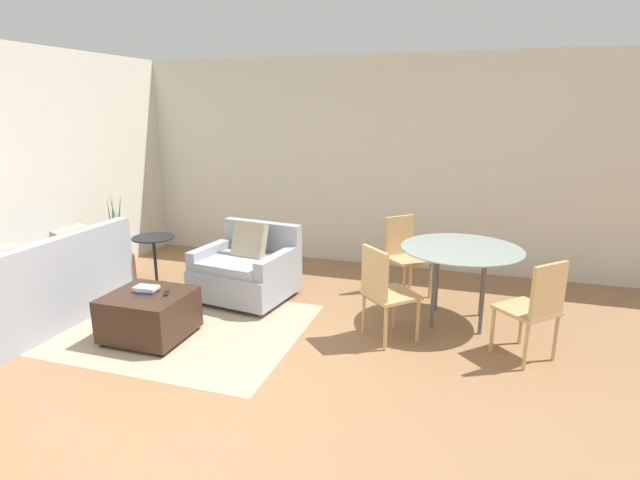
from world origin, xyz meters
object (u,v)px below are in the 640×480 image
(dining_table, at_px, (461,256))
(dining_chair_near_left, at_px, (383,288))
(potted_plant, at_px, (120,259))
(dining_chair_near_right, at_px, (536,304))
(dining_chair_far_left, at_px, (404,250))
(couch, at_px, (34,296))
(ottoman, at_px, (149,314))
(tv_remote_primary, at_px, (166,293))
(armchair, at_px, (247,270))
(side_table, at_px, (154,251))
(book_stack, at_px, (147,289))

(dining_table, distance_m, dining_chair_near_left, 0.93)
(potted_plant, distance_m, dining_chair_near_right, 4.78)
(dining_chair_near_left, bearing_deg, dining_chair_far_left, 90.00)
(couch, distance_m, dining_table, 4.22)
(ottoman, bearing_deg, tv_remote_primary, 18.43)
(dining_table, bearing_deg, tv_remote_primary, -155.05)
(dining_chair_near_left, relative_size, dining_chair_near_right, 1.00)
(tv_remote_primary, xyz_separation_m, dining_table, (2.56, 1.19, 0.25))
(tv_remote_primary, height_order, dining_chair_near_left, dining_chair_near_left)
(armchair, height_order, dining_chair_near_left, dining_chair_near_left)
(ottoman, bearing_deg, side_table, 122.94)
(couch, distance_m, dining_chair_near_left, 3.42)
(tv_remote_primary, bearing_deg, armchair, 77.03)
(potted_plant, xyz_separation_m, dining_chair_near_right, (4.72, -0.69, 0.25))
(dining_chair_near_left, bearing_deg, armchair, 160.07)
(tv_remote_primary, relative_size, side_table, 0.23)
(tv_remote_primary, bearing_deg, potted_plant, 140.85)
(tv_remote_primary, relative_size, dining_chair_near_left, 0.16)
(dining_table, height_order, dining_chair_far_left, dining_chair_far_left)
(ottoman, relative_size, dining_chair_far_left, 0.80)
(tv_remote_primary, relative_size, dining_table, 0.12)
(ottoman, distance_m, potted_plant, 1.87)
(armchair, relative_size, dining_chair_near_left, 1.22)
(potted_plant, height_order, dining_chair_near_right, potted_plant)
(potted_plant, height_order, dining_chair_near_left, potted_plant)
(dining_table, bearing_deg, dining_chair_near_left, -135.00)
(potted_plant, xyz_separation_m, dining_table, (4.08, -0.04, 0.43))
(armchair, bearing_deg, dining_chair_near_left, -19.93)
(side_table, distance_m, dining_chair_far_left, 2.95)
(dining_table, distance_m, dining_chair_near_right, 0.93)
(dining_chair_near_left, relative_size, dining_chair_far_left, 1.00)
(book_stack, xyz_separation_m, dining_chair_near_left, (2.12, 0.56, 0.05))
(armchair, bearing_deg, dining_chair_near_right, -11.55)
(ottoman, distance_m, tv_remote_primary, 0.27)
(dining_chair_far_left, bearing_deg, armchair, -157.57)
(book_stack, relative_size, dining_chair_far_left, 0.25)
(side_table, bearing_deg, dining_chair_far_left, 13.20)
(potted_plant, relative_size, dining_table, 0.94)
(side_table, height_order, dining_chair_near_left, dining_chair_near_left)
(potted_plant, bearing_deg, dining_chair_far_left, 9.87)
(side_table, bearing_deg, ottoman, -57.06)
(ottoman, height_order, dining_table, dining_table)
(potted_plant, xyz_separation_m, side_table, (0.57, -0.08, 0.17))
(armchair, distance_m, potted_plant, 1.79)
(ottoman, relative_size, potted_plant, 0.65)
(dining_table, bearing_deg, side_table, -179.49)
(dining_table, relative_size, dining_chair_near_right, 1.31)
(potted_plant, bearing_deg, tv_remote_primary, -39.15)
(couch, height_order, dining_chair_near_left, couch)
(tv_remote_primary, distance_m, dining_chair_near_right, 3.25)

